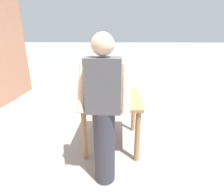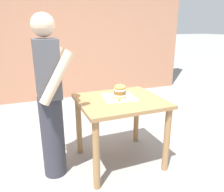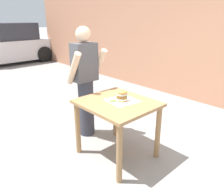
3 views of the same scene
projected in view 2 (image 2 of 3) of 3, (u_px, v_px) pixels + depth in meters
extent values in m
plane|color=gray|center=(120.00, 160.00, 2.68)|extent=(80.00, 80.00, 0.00)
cube|color=#9E7247|center=(120.00, 101.00, 2.45)|extent=(0.83, 0.93, 0.04)
cylinder|color=#9E7247|center=(167.00, 140.00, 2.40)|extent=(0.07, 0.07, 0.75)
cylinder|color=#9E7247|center=(136.00, 117.00, 3.03)|extent=(0.07, 0.07, 0.75)
cylinder|color=#9E7247|center=(96.00, 156.00, 2.11)|extent=(0.07, 0.07, 0.75)
cylinder|color=#9E7247|center=(79.00, 126.00, 2.74)|extent=(0.07, 0.07, 0.75)
cube|color=white|center=(119.00, 97.00, 2.51)|extent=(0.40, 0.40, 0.00)
cylinder|color=gold|center=(120.00, 96.00, 2.50)|extent=(0.14, 0.14, 0.02)
cylinder|color=silver|center=(120.00, 95.00, 2.49)|extent=(0.15, 0.15, 0.02)
cylinder|color=brown|center=(120.00, 92.00, 2.48)|extent=(0.14, 0.14, 0.04)
cylinder|color=silver|center=(120.00, 90.00, 2.47)|extent=(0.14, 0.14, 0.02)
ellipsoid|color=gold|center=(120.00, 87.00, 2.46)|extent=(0.14, 0.14, 0.06)
cylinder|color=#D1B77F|center=(120.00, 84.00, 2.45)|extent=(0.00, 0.00, 0.05)
cylinder|color=#8EA83D|center=(119.00, 100.00, 2.38)|extent=(0.08, 0.07, 0.02)
cylinder|color=#33333D|center=(53.00, 136.00, 2.32)|extent=(0.24, 0.24, 0.90)
cube|color=#4C4C51|center=(47.00, 68.00, 2.10)|extent=(0.36, 0.22, 0.56)
sphere|color=beige|center=(43.00, 25.00, 1.98)|extent=(0.22, 0.22, 0.22)
cylinder|color=beige|center=(57.00, 78.00, 1.93)|extent=(0.09, 0.34, 0.50)
cylinder|color=beige|center=(51.00, 69.00, 2.34)|extent=(0.09, 0.34, 0.50)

